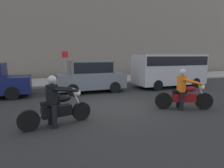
# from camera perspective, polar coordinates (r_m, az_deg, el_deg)

# --- Properties ---
(ground_plane) EXTENTS (80.00, 80.00, 0.00)m
(ground_plane) POSITION_cam_1_polar(r_m,az_deg,el_deg) (7.75, 0.91, -6.98)
(ground_plane) COLOR #272727
(sidewalk_slab) EXTENTS (40.00, 4.40, 0.14)m
(sidewalk_slab) POSITION_cam_1_polar(r_m,az_deg,el_deg) (15.32, -10.21, 0.98)
(sidewalk_slab) COLOR #99968E
(sidewalk_slab) RESTS_ON ground_plane
(building_facade) EXTENTS (40.00, 1.40, 14.27)m
(building_facade) POSITION_cam_1_polar(r_m,az_deg,el_deg) (19.21, -12.89, 23.73)
(building_facade) COLOR slate
(building_facade) RESTS_ON ground_plane
(motorcycle_with_rider_black_leather) EXTENTS (2.16, 0.81, 1.53)m
(motorcycle_with_rider_black_leather) POSITION_cam_1_polar(r_m,az_deg,el_deg) (5.85, -16.63, -6.20)
(motorcycle_with_rider_black_leather) COLOR black
(motorcycle_with_rider_black_leather) RESTS_ON ground_plane
(motorcycle_with_rider_orange_stripe) EXTENTS (2.09, 1.06, 1.60)m
(motorcycle_with_rider_orange_stripe) POSITION_cam_1_polar(r_m,az_deg,el_deg) (7.80, 21.04, -2.59)
(motorcycle_with_rider_orange_stripe) COLOR black
(motorcycle_with_rider_orange_stripe) RESTS_ON ground_plane
(parked_hatchback_slate_gray) EXTENTS (3.79, 1.76, 1.80)m
(parked_hatchback_slate_gray) POSITION_cam_1_polar(r_m,az_deg,el_deg) (10.82, -6.49, 2.48)
(parked_hatchback_slate_gray) COLOR slate
(parked_hatchback_slate_gray) RESTS_ON ground_plane
(parked_van_silver) EXTENTS (4.71, 1.96, 2.15)m
(parked_van_silver) POSITION_cam_1_polar(r_m,az_deg,el_deg) (13.00, 16.98, 4.62)
(parked_van_silver) COLOR #B2B5BA
(parked_van_silver) RESTS_ON ground_plane
(street_sign_post) EXTENTS (0.44, 0.08, 2.26)m
(street_sign_post) POSITION_cam_1_polar(r_m,az_deg,el_deg) (14.13, -14.07, 6.14)
(street_sign_post) COLOR gray
(street_sign_post) RESTS_ON sidewalk_slab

